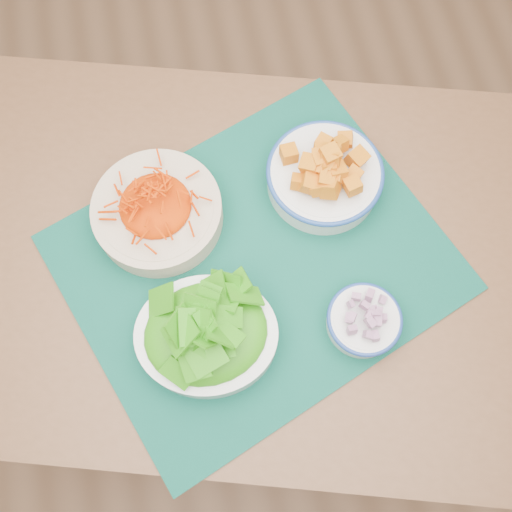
{
  "coord_description": "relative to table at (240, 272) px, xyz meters",
  "views": [
    {
      "loc": [
        0.15,
        -0.01,
        1.68
      ],
      "look_at": [
        0.21,
        0.3,
        0.78
      ],
      "focal_mm": 40.0,
      "sensor_mm": 36.0,
      "label": 1
    }
  ],
  "objects": [
    {
      "name": "ground",
      "position": [
        -0.19,
        -0.32,
        -0.64
      ],
      "size": [
        4.0,
        4.0,
        0.0
      ],
      "primitive_type": "plane",
      "color": "#936747",
      "rests_on": "ground"
    },
    {
      "name": "table",
      "position": [
        0.0,
        0.0,
        0.0
      ],
      "size": [
        1.27,
        1.02,
        0.75
      ],
      "rotation": [
        0.0,
        0.0,
        -0.29
      ],
      "color": "brown",
      "rests_on": "ground"
    },
    {
      "name": "placemat",
      "position": [
        0.03,
        -0.02,
        0.11
      ],
      "size": [
        0.75,
        0.69,
        0.0
      ],
      "primitive_type": "cube",
      "rotation": [
        0.0,
        0.0,
        0.37
      ],
      "color": "#043128",
      "rests_on": "table"
    },
    {
      "name": "carrot_bowl",
      "position": [
        -0.12,
        0.09,
        0.15
      ],
      "size": [
        0.24,
        0.24,
        0.08
      ],
      "rotation": [
        0.0,
        0.0,
        0.07
      ],
      "color": "beige",
      "rests_on": "placemat"
    },
    {
      "name": "squash_bowl",
      "position": [
        0.17,
        0.1,
        0.16
      ],
      "size": [
        0.25,
        0.25,
        0.11
      ],
      "rotation": [
        0.0,
        0.0,
        -0.3
      ],
      "color": "silver",
      "rests_on": "placemat"
    },
    {
      "name": "lettuce_bowl",
      "position": [
        -0.08,
        -0.14,
        0.16
      ],
      "size": [
        0.26,
        0.23,
        0.11
      ],
      "rotation": [
        0.0,
        0.0,
        -0.18
      ],
      "color": "white",
      "rests_on": "placemat"
    },
    {
      "name": "onion_bowl",
      "position": [
        0.18,
        -0.16,
        0.14
      ],
      "size": [
        0.13,
        0.13,
        0.06
      ],
      "rotation": [
        0.0,
        0.0,
        0.19
      ],
      "color": "silver",
      "rests_on": "placemat"
    }
  ]
}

